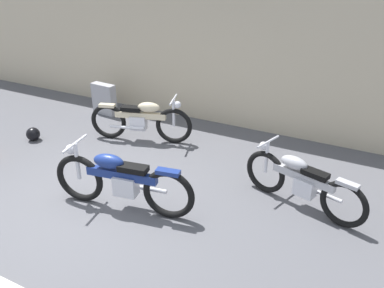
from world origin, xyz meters
The scene contains 7 objects.
ground_plane centered at (0.00, 0.00, 0.00)m, with size 40.00×40.00×0.00m, color #56565B.
building_wall centered at (0.00, 3.95, 1.70)m, with size 18.00×0.30×3.39m, color beige.
stone_marker centered at (-2.09, 3.07, 0.36)m, with size 0.60×0.20×0.72m, color #9E9EA3.
helmet centered at (-2.45, 1.23, 0.14)m, with size 0.27×0.27×0.27m, color black.
motorcycle_cream centered at (-0.49, 2.25, 0.45)m, with size 2.01×0.84×0.93m.
motorcycle_blue centered at (0.59, 0.13, 0.48)m, with size 2.19×0.69×0.99m.
motorcycle_silver centered at (2.91, 1.39, 0.43)m, with size 1.93×0.77×0.89m.
Camera 1 is at (3.81, -3.83, 3.50)m, focal length 37.56 mm.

